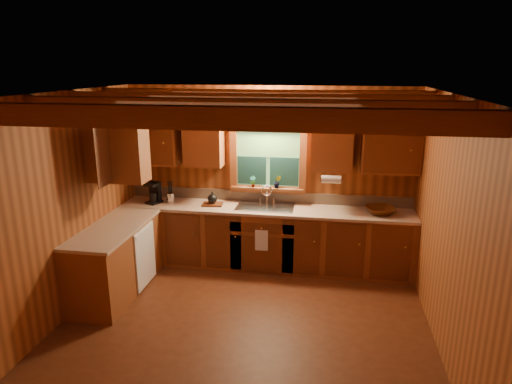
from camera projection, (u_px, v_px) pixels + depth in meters
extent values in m
plane|color=#532814|center=(245.00, 322.00, 5.29)|extent=(4.20, 4.20, 0.00)
plane|color=brown|center=(243.00, 94.00, 4.59)|extent=(4.20, 4.20, 0.00)
plane|color=brown|center=(268.00, 175.00, 6.74)|extent=(4.20, 0.00, 4.20)
plane|color=brown|center=(192.00, 304.00, 3.13)|extent=(4.20, 0.00, 4.20)
plane|color=brown|center=(65.00, 207.00, 5.27)|extent=(0.00, 3.80, 3.80)
plane|color=brown|center=(448.00, 227.00, 4.61)|extent=(0.00, 3.80, 3.80)
cube|color=brown|center=(213.00, 118.00, 3.48)|extent=(4.20, 0.14, 0.18)
cube|color=brown|center=(235.00, 108.00, 4.24)|extent=(4.20, 0.14, 0.18)
cube|color=brown|center=(250.00, 102.00, 5.00)|extent=(4.20, 0.14, 0.18)
cube|color=brown|center=(261.00, 97.00, 5.76)|extent=(4.20, 0.14, 0.18)
cube|color=brown|center=(265.00, 238.00, 6.68)|extent=(4.20, 0.62, 0.86)
cube|color=brown|center=(116.00, 261.00, 5.91)|extent=(0.62, 1.60, 0.86)
cube|color=tan|center=(265.00, 209.00, 6.56)|extent=(4.20, 0.66, 0.04)
cube|color=tan|center=(114.00, 228.00, 5.79)|extent=(0.64, 1.60, 0.04)
cube|color=tan|center=(268.00, 196.00, 6.81)|extent=(4.20, 0.02, 0.16)
cube|color=white|center=(145.00, 256.00, 6.05)|extent=(0.02, 0.60, 0.80)
cube|color=brown|center=(152.00, 138.00, 6.70)|extent=(0.78, 0.34, 0.78)
cube|color=brown|center=(204.00, 139.00, 6.58)|extent=(0.55, 0.34, 0.78)
cube|color=brown|center=(333.00, 143.00, 6.29)|extent=(0.55, 0.34, 0.78)
cube|color=brown|center=(391.00, 144.00, 6.17)|extent=(0.78, 0.34, 0.78)
cube|color=brown|center=(103.00, 150.00, 5.74)|extent=(0.34, 1.10, 0.78)
cube|color=brown|center=(268.00, 128.00, 6.52)|extent=(1.12, 0.08, 0.10)
cube|color=brown|center=(268.00, 189.00, 6.76)|extent=(1.12, 0.08, 0.10)
cube|color=brown|center=(234.00, 158.00, 6.72)|extent=(0.10, 0.08, 0.80)
cube|color=brown|center=(303.00, 161.00, 6.56)|extent=(0.10, 0.08, 0.80)
cube|color=#427932|center=(268.00, 159.00, 6.67)|extent=(0.92, 0.01, 0.80)
cube|color=#113231|center=(252.00, 170.00, 6.73)|extent=(0.42, 0.02, 0.42)
cube|color=#113231|center=(284.00, 172.00, 6.66)|extent=(0.42, 0.02, 0.42)
cylinder|color=black|center=(268.00, 158.00, 6.64)|extent=(0.92, 0.01, 0.01)
cube|color=brown|center=(267.00, 189.00, 6.71)|extent=(1.06, 0.14, 0.04)
cylinder|color=black|center=(268.00, 112.00, 6.45)|extent=(0.08, 0.03, 0.08)
cylinder|color=black|center=(261.00, 113.00, 6.41)|extent=(0.09, 0.17, 0.08)
cylinder|color=black|center=(275.00, 113.00, 6.38)|extent=(0.09, 0.17, 0.08)
sphere|color=#FFE0A5|center=(256.00, 118.00, 6.38)|extent=(0.13, 0.13, 0.13)
sphere|color=#FFE0A5|center=(278.00, 118.00, 6.33)|extent=(0.13, 0.13, 0.13)
cylinder|color=white|center=(331.00, 179.00, 6.23)|extent=(0.27, 0.11, 0.11)
cube|color=white|center=(261.00, 240.00, 6.35)|extent=(0.18, 0.01, 0.30)
cube|color=silver|center=(265.00, 207.00, 6.56)|extent=(0.82, 0.48, 0.02)
cube|color=#262628|center=(252.00, 211.00, 6.61)|extent=(0.34, 0.40, 0.14)
cube|color=#262628|center=(278.00, 212.00, 6.55)|extent=(0.34, 0.40, 0.14)
cylinder|color=silver|center=(267.00, 197.00, 6.71)|extent=(0.04, 0.04, 0.22)
torus|color=silver|center=(266.00, 190.00, 6.62)|extent=(0.16, 0.02, 0.16)
cube|color=black|center=(154.00, 202.00, 6.77)|extent=(0.17, 0.21, 0.03)
cube|color=black|center=(155.00, 191.00, 6.79)|extent=(0.17, 0.08, 0.29)
cube|color=black|center=(152.00, 184.00, 6.67)|extent=(0.17, 0.19, 0.04)
cylinder|color=black|center=(153.00, 197.00, 6.72)|extent=(0.11, 0.11, 0.13)
cylinder|color=silver|center=(170.00, 198.00, 6.76)|extent=(0.12, 0.12, 0.15)
cylinder|color=black|center=(169.00, 188.00, 6.71)|extent=(0.03, 0.04, 0.22)
cylinder|color=black|center=(170.00, 188.00, 6.72)|extent=(0.01, 0.01, 0.22)
cylinder|color=black|center=(171.00, 188.00, 6.73)|extent=(0.03, 0.04, 0.22)
cylinder|color=black|center=(172.00, 188.00, 6.73)|extent=(0.04, 0.06, 0.22)
cube|color=#582812|center=(213.00, 204.00, 6.67)|extent=(0.31, 0.24, 0.03)
sphere|color=black|center=(212.00, 199.00, 6.64)|extent=(0.14, 0.14, 0.14)
cylinder|color=black|center=(212.00, 193.00, 6.62)|extent=(0.02, 0.02, 0.04)
imported|color=#48230C|center=(380.00, 210.00, 6.27)|extent=(0.48, 0.48, 0.10)
imported|color=#582812|center=(253.00, 182.00, 6.69)|extent=(0.09, 0.06, 0.17)
imported|color=#582812|center=(277.00, 182.00, 6.64)|extent=(0.12, 0.10, 0.19)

